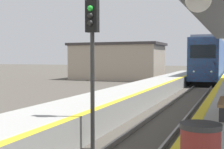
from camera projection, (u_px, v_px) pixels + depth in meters
train at (210, 60)px, 35.34m from camera, size 2.66×18.65×4.66m
signal_near at (92, 45)px, 8.79m from camera, size 0.36×0.31×4.24m
station_building at (117, 61)px, 37.48m from camera, size 10.87×6.10×4.36m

